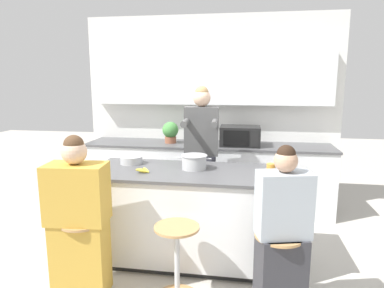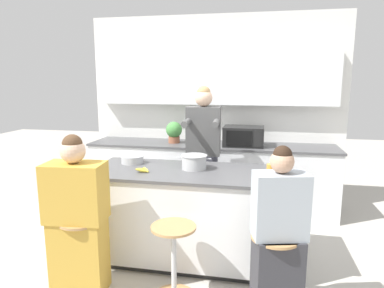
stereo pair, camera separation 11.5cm
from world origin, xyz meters
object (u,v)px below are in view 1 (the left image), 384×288
Objects in this scene: bar_stool_leftmost at (84,254)px; person_wrapped_blanket at (79,222)px; bar_stool_rightmost at (277,271)px; cooking_pot at (194,162)px; banana_bunch at (143,170)px; fruit_bowl at (131,160)px; kitchen_island at (191,215)px; microwave at (240,136)px; person_seated_near at (282,240)px; bar_stool_center at (177,261)px; potted_plant at (170,131)px; coffee_cup_near at (271,168)px; person_cooking at (201,160)px.

bar_stool_leftmost is 0.29m from person_wrapped_blanket.
cooking_pot reaches higher than bar_stool_rightmost.
cooking_pot reaches higher than banana_bunch.
fruit_bowl is at bearing 81.97° from bar_stool_leftmost.
microwave reaches higher than kitchen_island.
bar_stool_rightmost is 1.21× the size of microwave.
fruit_bowl reaches higher than banana_bunch.
kitchen_island is 8.46× the size of fruit_bowl.
bar_stool_leftmost is at bearing -136.12° from cooking_pot.
microwave reaches higher than fruit_bowl.
banana_bunch is at bearing 141.33° from person_seated_near.
person_seated_near is (1.63, 0.00, -0.04)m from person_wrapped_blanket.
bar_stool_leftmost is 2.75× the size of fruit_bowl.
microwave is at bearing 77.93° from bar_stool_center.
bar_stool_rightmost is 2.16× the size of potted_plant.
person_wrapped_blanket reaches higher than coffee_cup_near.
microwave is 0.97m from potted_plant.
kitchen_island reaches higher than bar_stool_rightmost.
coffee_cup_near is at bearing 9.67° from banana_bunch.
cooking_pot is at bearing -107.71° from microwave.
person_cooking is at bearing -122.73° from microwave.
coffee_cup_near is at bearing -76.29° from microwave.
kitchen_island is 1.10m from person_seated_near.
bar_stool_leftmost is at bearing -98.03° from fruit_bowl.
bar_stool_center is at bearing -2.59° from person_wrapped_blanket.
coffee_cup_near is (-0.02, 0.78, 0.62)m from bar_stool_rightmost.
coffee_cup_near is at bearing 4.88° from kitchen_island.
bar_stool_leftmost is 1.00× the size of bar_stool_rightmost.
bar_stool_rightmost is (1.59, -0.00, 0.00)m from bar_stool_leftmost.
bar_stool_leftmost is 1.88× the size of cooking_pot.
person_seated_near is 2.52× the size of microwave.
person_wrapped_blanket reaches higher than bar_stool_rightmost.
person_cooking is 15.07× the size of coffee_cup_near.
person_wrapped_blanket is 5.83× the size of fruit_bowl.
microwave is (0.42, 1.32, 0.06)m from cooking_pot.
person_seated_near is at bearing -45.22° from cooking_pot.
person_cooking is at bearing 38.27° from fruit_bowl.
microwave is at bearing 72.29° from cooking_pot.
person_wrapped_blanket is (-0.82, -0.72, 0.18)m from kitchen_island.
bar_stool_center is 0.87m from person_wrapped_blanket.
banana_bunch is 0.29× the size of microwave.
person_seated_near is at bearing -24.89° from banana_bunch.
coffee_cup_near is at bearing 91.71° from bar_stool_rightmost.
fruit_bowl reaches higher than bar_stool_rightmost.
person_seated_near is 3.89× the size of cooking_pot.
bar_stool_rightmost is at bearing -31.65° from fruit_bowl.
kitchen_island is at bearing 17.68° from banana_bunch.
bar_stool_leftmost is at bearing -120.44° from microwave.
bar_stool_center is 1.00× the size of bar_stool_rightmost.
coffee_cup_near is at bearing 44.31° from bar_stool_center.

